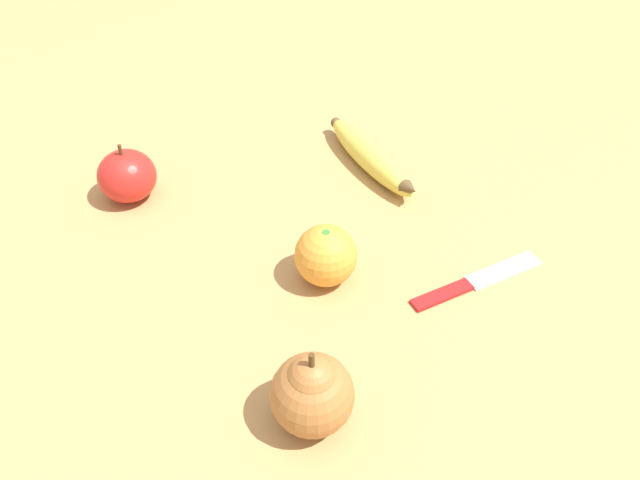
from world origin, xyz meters
TOP-DOWN VIEW (x-y plane):
  - ground_plane at (0.00, 0.00)m, footprint 3.00×3.00m
  - banana at (-0.13, -0.18)m, footprint 0.10×0.19m
  - orange at (-0.04, 0.01)m, footprint 0.07×0.07m
  - pear at (-0.01, 0.18)m, footprint 0.07×0.07m
  - apple at (0.17, -0.16)m, footprint 0.07×0.07m
  - paring_knife at (-0.20, 0.04)m, footprint 0.16×0.07m

SIDE VIEW (x-z plane):
  - ground_plane at x=0.00m, z-range 0.00..0.00m
  - paring_knife at x=-0.20m, z-range 0.00..0.01m
  - banana at x=-0.13m, z-range 0.00..0.04m
  - apple at x=0.17m, z-range -0.01..0.07m
  - orange at x=-0.04m, z-range 0.00..0.07m
  - pear at x=-0.01m, z-range -0.01..0.09m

